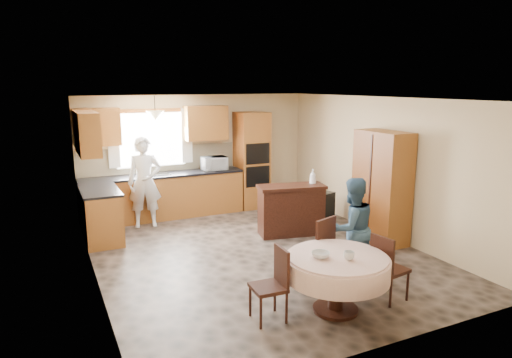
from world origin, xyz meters
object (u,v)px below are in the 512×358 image
at_px(chair_left, 274,280).
at_px(person_sink, 145,182).
at_px(chair_back, 319,247).
at_px(oven_tower, 252,160).
at_px(chair_right, 386,265).
at_px(person_dining, 352,228).
at_px(dining_table, 337,268).
at_px(cupboard, 381,187).
at_px(sideboard, 291,211).

relative_size(chair_left, person_sink, 0.50).
bearing_deg(chair_left, chair_back, 123.44).
relative_size(oven_tower, chair_left, 2.44).
xyz_separation_m(chair_right, person_dining, (0.05, 0.79, 0.24)).
height_order(person_sink, person_dining, person_sink).
height_order(chair_back, chair_right, chair_back).
height_order(dining_table, chair_right, chair_right).
relative_size(cupboard, chair_left, 2.23).
height_order(oven_tower, cupboard, oven_tower).
distance_m(dining_table, chair_left, 0.79).
height_order(sideboard, chair_right, chair_right).
xyz_separation_m(cupboard, person_sink, (-3.53, 2.61, -0.10)).
height_order(sideboard, person_sink, person_sink).
distance_m(oven_tower, chair_left, 5.07).
relative_size(sideboard, cupboard, 0.63).
bearing_deg(sideboard, cupboard, -26.36).
bearing_deg(dining_table, person_sink, 106.96).
xyz_separation_m(sideboard, chair_back, (-0.72, -2.02, 0.10)).
xyz_separation_m(dining_table, chair_back, (0.23, 0.75, -0.02)).
xyz_separation_m(sideboard, chair_right, (-0.23, -2.82, 0.05)).
distance_m(oven_tower, sideboard, 2.16).
relative_size(cupboard, dining_table, 1.54).
relative_size(sideboard, person_dining, 0.83).
xyz_separation_m(oven_tower, dining_table, (-1.12, -4.83, -0.51)).
xyz_separation_m(oven_tower, cupboard, (1.07, -3.03, -0.09)).
distance_m(dining_table, person_dining, 1.08).
height_order(chair_back, person_sink, person_sink).
distance_m(person_sink, person_dining, 4.23).
relative_size(oven_tower, sideboard, 1.75).
height_order(sideboard, chair_back, chair_back).
height_order(chair_left, person_sink, person_sink).
bearing_deg(sideboard, chair_left, -111.82).
bearing_deg(sideboard, chair_right, -83.00).
bearing_deg(person_sink, person_dining, -48.69).
xyz_separation_m(cupboard, dining_table, (-2.19, -1.80, -0.42)).
xyz_separation_m(chair_back, person_sink, (-1.58, 3.66, 0.34)).
bearing_deg(person_sink, oven_tower, 21.04).
bearing_deg(dining_table, chair_right, -3.99).
distance_m(cupboard, dining_table, 2.86).
bearing_deg(chair_left, oven_tower, 161.00).
bearing_deg(cupboard, oven_tower, 109.43).
bearing_deg(person_dining, chair_back, 1.77).
relative_size(sideboard, chair_right, 1.38).
distance_m(sideboard, chair_back, 2.15).
height_order(chair_left, chair_right, chair_right).
height_order(chair_left, chair_back, chair_back).
xyz_separation_m(chair_left, chair_back, (1.00, 0.59, 0.05)).
bearing_deg(cupboard, person_dining, -143.41).
distance_m(oven_tower, chair_right, 4.93).
relative_size(chair_left, person_dining, 0.60).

